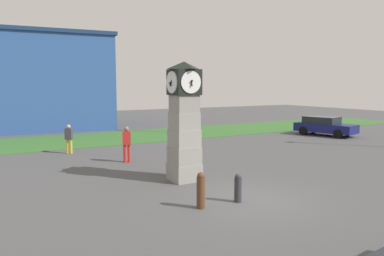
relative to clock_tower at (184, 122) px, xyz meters
The scene contains 10 objects.
ground_plane 4.08m from the clock_tower, 79.45° to the right, with size 88.93×88.93×0.00m, color #4C4C4F.
clock_tower is the anchor object (origin of this frame).
bollard_near_tower 3.87m from the clock_tower, 110.22° to the right, with size 0.27×0.27×1.13m.
bollard_mid_row 3.80m from the clock_tower, 87.05° to the right, with size 0.24×0.24×0.94m.
car_silver_hatch 16.99m from the clock_tower, 22.65° to the left, with size 2.90×4.67×1.42m.
pedestrian_crossing_lot 4.73m from the clock_tower, 99.62° to the left, with size 0.46×0.36×1.77m.
pedestrian_by_cars 8.86m from the clock_tower, 108.04° to the left, with size 0.46×0.44×1.61m.
street_lamp_near_road 14.49m from the clock_tower, 60.26° to the left, with size 0.50×0.24×5.30m.
warehouse_blue_far 23.49m from the clock_tower, 95.61° to the left, with size 13.01×11.66×8.16m.
grass_verge_far 13.57m from the clock_tower, 76.73° to the left, with size 53.36×6.78×0.04m, color #386B2D.
Camera 1 is at (-7.61, -9.50, 3.77)m, focal length 35.00 mm.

